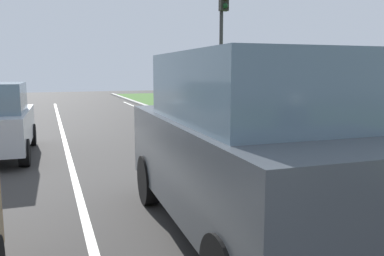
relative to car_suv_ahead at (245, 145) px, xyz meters
The scene contains 7 objects.
ground_plane 5.72m from the car_suv_ahead, 101.56° to the left, with size 60.00×60.00×0.00m, color #383533.
lane_line_center 5.90m from the car_suv_ahead, 108.37° to the left, with size 0.12×32.00×0.01m, color silver.
lane_line_right_edge 6.13m from the car_suv_ahead, 65.72° to the left, with size 0.12×32.00×0.01m, color silver.
grass_verge_right 9.27m from the car_suv_ahead, 36.66° to the left, with size 9.00×48.00×0.06m, color #3D6628.
curb_right 6.34m from the car_suv_ahead, 61.53° to the left, with size 0.24×48.00×0.12m, color #9E9B93.
car_suv_ahead is the anchor object (origin of this frame).
traffic_light_near_right 10.80m from the car_suv_ahead, 66.79° to the left, with size 0.32×0.50×5.32m.
Camera 1 is at (-1.11, 4.37, 2.07)m, focal length 36.36 mm.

